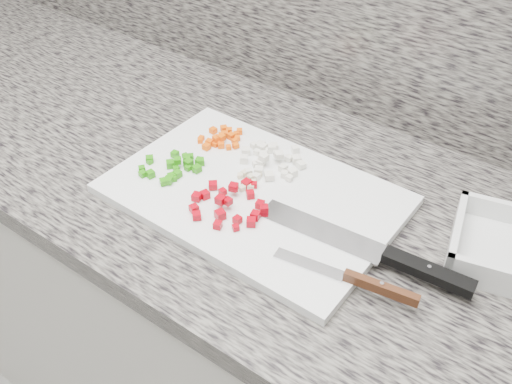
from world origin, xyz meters
TOP-DOWN VIEW (x-y plane):
  - cabinet at (0.00, 1.44)m, footprint 3.92×0.62m
  - countertop at (0.00, 1.44)m, footprint 3.96×0.64m
  - cutting_board at (0.05, 1.39)m, footprint 0.48×0.33m
  - carrot_pile at (-0.08, 1.48)m, footprint 0.08×0.09m
  - onion_pile at (0.03, 1.48)m, footprint 0.12×0.12m
  - green_pepper_pile at (-0.09, 1.36)m, footprint 0.11×0.10m
  - red_pepper_pile at (0.05, 1.34)m, footprint 0.13×0.14m
  - garlic_pile at (0.03, 1.41)m, footprint 0.05×0.06m
  - chef_knife at (0.31, 1.38)m, footprint 0.34×0.06m
  - paring_knife at (0.30, 1.31)m, footprint 0.22×0.05m

SIDE VIEW (x-z plane):
  - cabinet at x=0.00m, z-range 0.00..0.86m
  - countertop at x=0.00m, z-range 0.86..0.90m
  - cutting_board at x=0.05m, z-range 0.90..0.92m
  - garlic_pile at x=0.03m, z-range 0.92..0.93m
  - chef_knife at x=0.31m, z-range 0.91..0.93m
  - paring_knife at x=0.30m, z-range 0.91..0.93m
  - green_pepper_pile at x=-0.09m, z-range 0.91..0.93m
  - carrot_pile at x=-0.08m, z-range 0.91..0.93m
  - onion_pile at x=0.03m, z-range 0.91..0.94m
  - red_pepper_pile at x=0.05m, z-range 0.91..0.94m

